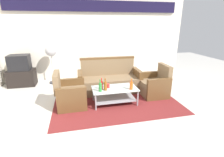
{
  "coord_description": "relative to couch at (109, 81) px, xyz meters",
  "views": [
    {
      "loc": [
        -0.81,
        -3.0,
        1.93
      ],
      "look_at": [
        0.02,
        0.71,
        0.65
      ],
      "focal_mm": 26.48,
      "sensor_mm": 36.0,
      "label": 1
    }
  ],
  "objects": [
    {
      "name": "armchair_right",
      "position": [
        1.17,
        -0.57,
        -0.03
      ],
      "size": [
        0.7,
        0.76,
        0.85
      ],
      "rotation": [
        0.0,
        0.0,
        1.56
      ],
      "color": "#7F6647",
      "rests_on": "rug"
    },
    {
      "name": "rug",
      "position": [
        0.03,
        -0.69,
        -0.31
      ],
      "size": [
        3.1,
        2.16,
        0.01
      ],
      "primitive_type": "cube",
      "color": "maroon",
      "rests_on": "ground"
    },
    {
      "name": "cup",
      "position": [
        -0.19,
        -0.77,
        0.14
      ],
      "size": [
        0.08,
        0.08,
        0.1
      ],
      "primitive_type": "cylinder",
      "color": "red",
      "rests_on": "coffee_table"
    },
    {
      "name": "television",
      "position": [
        -2.65,
        1.06,
        0.44
      ],
      "size": [
        0.6,
        0.45,
        0.48
      ],
      "rotation": [
        0.0,
        0.0,
        3.14
      ],
      "color": "black",
      "rests_on": "tv_stand"
    },
    {
      "name": "bottle_red",
      "position": [
        -0.36,
        -0.83,
        0.2
      ],
      "size": [
        0.06,
        0.06,
        0.28
      ],
      "color": "red",
      "rests_on": "coffee_table"
    },
    {
      "name": "ground_plane",
      "position": [
        -0.11,
        -1.49,
        -0.32
      ],
      "size": [
        14.0,
        14.0,
        0.0
      ],
      "primitive_type": "plane",
      "color": "beige"
    },
    {
      "name": "armchair_left",
      "position": [
        -1.11,
        -0.72,
        -0.03
      ],
      "size": [
        0.71,
        0.77,
        0.85
      ],
      "rotation": [
        0.0,
        0.0,
        -1.55
      ],
      "color": "#7F6647",
      "rests_on": "rug"
    },
    {
      "name": "bottle_green",
      "position": [
        -0.41,
        -0.95,
        0.21
      ],
      "size": [
        0.07,
        0.07,
        0.29
      ],
      "color": "#2D8C38",
      "rests_on": "coffee_table"
    },
    {
      "name": "tv_stand",
      "position": [
        -2.65,
        1.06,
        -0.06
      ],
      "size": [
        0.8,
        0.5,
        0.52
      ],
      "primitive_type": "cube",
      "color": "black",
      "rests_on": "ground"
    },
    {
      "name": "pedestal_fan",
      "position": [
        -1.68,
        1.11,
        0.7
      ],
      "size": [
        0.36,
        0.36,
        1.27
      ],
      "color": "#2D2D33",
      "rests_on": "ground"
    },
    {
      "name": "coffee_table",
      "position": [
        -0.03,
        -0.83,
        -0.04
      ],
      "size": [
        1.1,
        0.6,
        0.4
      ],
      "color": "silver",
      "rests_on": "rug"
    },
    {
      "name": "couch",
      "position": [
        0.0,
        0.0,
        0.0
      ],
      "size": [
        1.81,
        0.77,
        0.96
      ],
      "rotation": [
        0.0,
        0.0,
        3.12
      ],
      "color": "#7F6647",
      "rests_on": "rug"
    },
    {
      "name": "bottle_orange",
      "position": [
        0.33,
        -0.99,
        0.2
      ],
      "size": [
        0.08,
        0.08,
        0.27
      ],
      "color": "#D85919",
      "rests_on": "coffee_table"
    },
    {
      "name": "wall_back",
      "position": [
        -0.11,
        1.56,
        1.16
      ],
      "size": [
        6.52,
        0.19,
        2.8
      ],
      "color": "silver",
      "rests_on": "ground"
    },
    {
      "name": "bottle_brown",
      "position": [
        -0.28,
        -0.9,
        0.21
      ],
      "size": [
        0.08,
        0.08,
        0.29
      ],
      "color": "brown",
      "rests_on": "coffee_table"
    }
  ]
}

